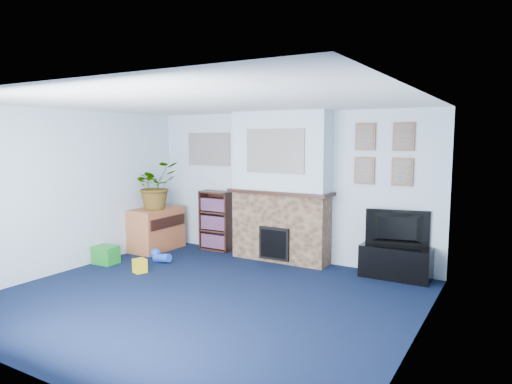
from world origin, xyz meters
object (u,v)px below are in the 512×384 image
Objects in this scene: tv_stand at (396,263)px; television at (397,228)px; bookshelf at (216,222)px; sideboard at (156,230)px.

tv_stand is 1.10× the size of television.
bookshelf is 1.09× the size of sideboard.
tv_stand is 0.92× the size of bookshelf.
television reaches higher than sideboard.
sideboard is at bearing -173.58° from tv_stand.
bookshelf reaches higher than sideboard.
television is (-0.00, 0.02, 0.49)m from tv_stand.
television is 3.17m from bookshelf.
sideboard is (-4.09, -0.46, 0.12)m from tv_stand.
sideboard is at bearing -150.00° from bookshelf.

